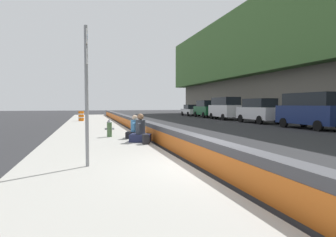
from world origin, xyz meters
TOP-DOWN VIEW (x-y plane):
  - ground_plane at (0.00, 0.00)m, footprint 160.00×160.00m
  - sidewalk_strip at (0.00, 2.65)m, footprint 80.00×4.40m
  - jersey_barrier at (0.00, 0.00)m, footprint 76.00×0.45m
  - route_sign_post at (0.89, 3.03)m, footprint 0.44×0.09m
  - fire_hydrant at (7.59, 1.98)m, footprint 0.26×0.46m
  - seated_person_foreground at (5.37, 0.83)m, footprint 0.98×1.06m
  - seated_person_middle at (6.77, 0.86)m, footprint 0.88×0.95m
  - backpack at (4.56, 0.76)m, footprint 0.32×0.28m
  - construction_barrel at (22.31, 3.57)m, footprint 0.54×0.54m
  - parked_car_third at (9.98, -12.22)m, footprint 5.15×2.21m
  - parked_car_fourth at (16.58, -12.35)m, footprint 4.83×2.13m
  - parked_car_midline at (23.14, -12.24)m, footprint 5.15×2.22m
  - parked_car_far at (28.82, -12.35)m, footprint 4.86×2.19m
  - parked_car_farther at (34.48, -12.26)m, footprint 4.53×2.02m

SIDE VIEW (x-z plane):
  - ground_plane at x=0.00m, z-range 0.00..0.00m
  - sidewalk_strip at x=0.00m, z-range 0.00..0.14m
  - backpack at x=4.56m, z-range 0.13..0.53m
  - jersey_barrier at x=0.00m, z-range 0.00..0.85m
  - seated_person_middle at x=6.77m, z-range -0.07..1.03m
  - seated_person_foreground at x=5.37m, z-range -0.09..1.12m
  - fire_hydrant at x=7.59m, z-range 0.15..1.03m
  - construction_barrel at x=22.31m, z-range 0.14..1.09m
  - parked_car_farther at x=34.48m, z-range 0.01..1.72m
  - parked_car_fourth at x=16.58m, z-range 0.04..2.32m
  - parked_car_far at x=28.82m, z-range 0.04..2.32m
  - parked_car_third at x=9.98m, z-range 0.07..2.63m
  - parked_car_midline at x=23.14m, z-range 0.07..2.63m
  - route_sign_post at x=0.89m, z-range 0.41..4.01m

